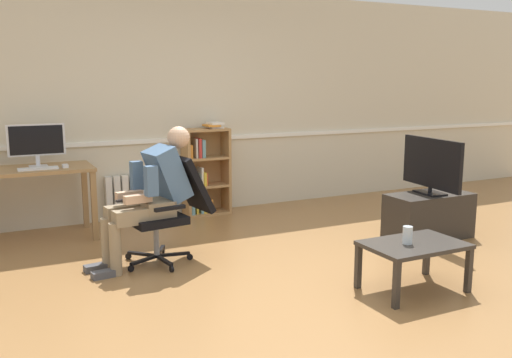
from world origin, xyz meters
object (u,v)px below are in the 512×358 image
(imac_monitor, at_px, (37,142))
(tv_screen, at_px, (432,165))
(computer_desk, at_px, (37,179))
(person_seated, at_px, (151,193))
(computer_mouse, at_px, (65,166))
(drinking_glass, at_px, (408,235))
(keyboard, at_px, (38,169))
(tv_stand, at_px, (429,216))
(radiator, at_px, (137,197))
(coffee_table, at_px, (414,249))
(office_chair, at_px, (172,205))
(bookshelf, at_px, (204,172))

(imac_monitor, height_order, tv_screen, imac_monitor)
(computer_desk, height_order, person_seated, person_seated)
(computer_mouse, height_order, drinking_glass, computer_mouse)
(imac_monitor, bearing_deg, drinking_glass, -50.19)
(keyboard, distance_m, tv_screen, 3.98)
(tv_stand, bearing_deg, person_seated, 170.54)
(radiator, relative_size, coffee_table, 0.95)
(imac_monitor, relative_size, office_chair, 0.59)
(bookshelf, bearing_deg, drinking_glass, -80.91)
(radiator, xyz_separation_m, person_seated, (-0.29, -1.66, 0.38))
(computer_desk, distance_m, imac_monitor, 0.38)
(imac_monitor, bearing_deg, tv_screen, -26.68)
(bookshelf, bearing_deg, tv_screen, -49.74)
(computer_desk, distance_m, radiator, 1.25)
(tv_screen, bearing_deg, imac_monitor, 68.67)
(computer_mouse, xyz_separation_m, tv_screen, (3.38, -1.62, 0.00))
(keyboard, xyz_separation_m, drinking_glass, (2.42, -2.66, -0.31))
(computer_desk, xyz_separation_m, tv_screen, (3.65, -1.74, 0.14))
(keyboard, relative_size, office_chair, 0.40)
(drinking_glass, bearing_deg, tv_screen, 40.63)
(imac_monitor, bearing_deg, radiator, 15.94)
(person_seated, height_order, tv_screen, person_seated)
(tv_stand, bearing_deg, computer_mouse, 154.36)
(computer_desk, bearing_deg, coffee_table, -48.29)
(tv_screen, bearing_deg, radiator, 55.20)
(person_seated, bearing_deg, imac_monitor, -157.21)
(imac_monitor, xyz_separation_m, radiator, (1.09, 0.31, -0.74))
(bookshelf, relative_size, office_chair, 1.18)
(office_chair, bearing_deg, radiator, 168.59)
(keyboard, xyz_separation_m, coffee_table, (2.48, -2.66, -0.43))
(person_seated, relative_size, coffee_table, 1.58)
(keyboard, bearing_deg, coffee_table, -46.95)
(office_chair, relative_size, drinking_glass, 6.92)
(imac_monitor, relative_size, person_seated, 0.46)
(computer_desk, xyz_separation_m, person_seated, (0.84, -1.27, 0.01))
(computer_mouse, height_order, office_chair, office_chair)
(office_chair, height_order, tv_screen, tv_screen)
(tv_stand, relative_size, drinking_glass, 6.48)
(keyboard, bearing_deg, tv_stand, -23.76)
(keyboard, xyz_separation_m, tv_screen, (3.64, -1.60, 0.01))
(tv_screen, distance_m, drinking_glass, 1.65)
(radiator, xyz_separation_m, drinking_glass, (1.30, -3.19, 0.19))
(computer_desk, height_order, radiator, computer_desk)
(person_seated, bearing_deg, coffee_table, 39.23)
(keyboard, height_order, radiator, keyboard)
(radiator, bearing_deg, tv_screen, -40.15)
(keyboard, distance_m, tv_stand, 4.01)
(keyboard, bearing_deg, person_seated, -53.84)
(imac_monitor, distance_m, drinking_glass, 3.78)
(bookshelf, height_order, radiator, bookshelf)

